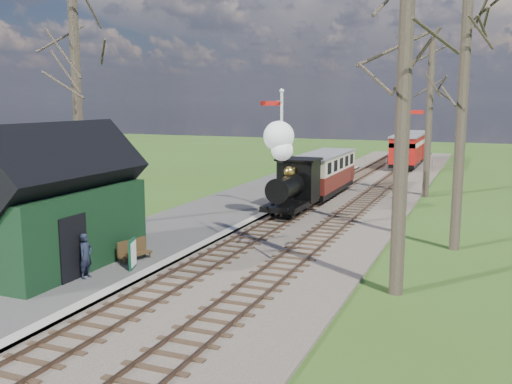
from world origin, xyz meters
TOP-DOWN VIEW (x-y plane):
  - ground at (0.00, 0.00)m, footprint 140.00×140.00m
  - distant_hills at (1.40, 64.38)m, footprint 114.40×48.00m
  - ballast_bed at (1.30, 22.00)m, footprint 8.00×60.00m
  - track_near at (0.00, 22.00)m, footprint 1.60×60.00m
  - track_far at (2.60, 22.00)m, footprint 1.60×60.00m
  - platform at (-3.50, 14.00)m, footprint 5.00×44.00m
  - coping_strip at (-1.20, 14.00)m, footprint 0.40×44.00m
  - station_shed at (-4.30, 4.00)m, footprint 3.25×6.30m
  - semaphore_near at (-0.77, 16.00)m, footprint 1.22×0.24m
  - semaphore_far at (4.37, 22.00)m, footprint 1.22×0.24m
  - bare_trees at (1.33, 10.10)m, footprint 15.51×22.39m
  - fence_line at (0.30, 36.00)m, footprint 12.60×0.08m
  - locomotive at (-0.01, 15.40)m, footprint 1.81×4.23m
  - coach at (0.00, 21.46)m, footprint 2.11×7.25m
  - red_carriage_a at (2.60, 36.98)m, footprint 2.15×5.33m
  - red_carriage_b at (2.60, 42.48)m, footprint 2.15×5.33m
  - sign_board at (-1.80, 4.66)m, footprint 0.30×0.66m
  - bench at (-2.35, 5.51)m, footprint 0.67×1.32m
  - person at (-2.56, 3.28)m, footprint 0.34×0.52m

SIDE VIEW (x-z plane):
  - distant_hills at x=1.40m, z-range -27.22..-5.20m
  - ground at x=0.00m, z-range 0.00..0.00m
  - ballast_bed at x=1.30m, z-range 0.00..0.10m
  - track_near at x=0.00m, z-range 0.02..0.17m
  - track_far at x=2.60m, z-range 0.02..0.17m
  - platform at x=-3.50m, z-range 0.00..0.20m
  - coping_strip at x=-1.20m, z-range 0.00..0.21m
  - bench at x=-2.35m, z-range 0.18..0.90m
  - fence_line at x=0.30m, z-range 0.05..1.05m
  - sign_board at x=-1.80m, z-range 0.20..1.19m
  - person at x=-2.56m, z-range 0.20..1.61m
  - coach at x=0.00m, z-range 0.42..2.64m
  - red_carriage_a at x=2.60m, z-range 0.42..2.69m
  - red_carriage_b at x=2.60m, z-range 0.42..2.69m
  - locomotive at x=-0.01m, z-range -0.18..4.35m
  - station_shed at x=-4.30m, z-range -0.12..4.66m
  - semaphore_far at x=4.37m, z-range 0.49..6.21m
  - semaphore_near at x=-0.77m, z-range 0.51..6.73m
  - bare_trees at x=1.33m, z-range -0.79..11.21m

